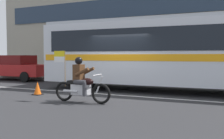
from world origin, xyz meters
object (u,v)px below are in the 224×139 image
Objects in this scene: transit_bus at (167,49)px; parked_sedan_curbside at (17,67)px; traffic_cone at (38,89)px; motorcycle_with_rider at (81,83)px.

parked_sedan_curbside is at bearing 172.25° from transit_bus.
traffic_cone is (5.51, -4.42, -0.59)m from parked_sedan_curbside.
motorcycle_with_rider reaches higher than traffic_cone.
transit_bus is at bearing 59.95° from motorcycle_with_rider.
motorcycle_with_rider is at bearing -32.62° from parked_sedan_curbside.
parked_sedan_curbside is (-8.03, 5.14, 0.18)m from motorcycle_with_rider.
traffic_cone is at bearing -38.74° from parked_sedan_curbside.
traffic_cone is (-2.51, 0.71, -0.41)m from motorcycle_with_rider.
motorcycle_with_rider is (-2.17, -3.75, -1.22)m from transit_bus.
traffic_cone is at bearing 164.14° from motorcycle_with_rider.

